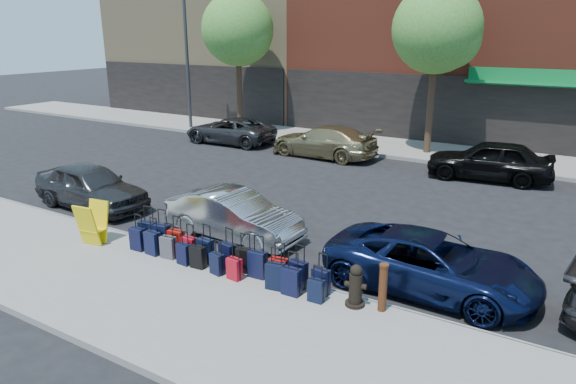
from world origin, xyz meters
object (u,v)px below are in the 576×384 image
Objects in this scene: car_far_0 at (230,130)px; car_near_1 at (234,215)px; tree_left at (240,31)px; car_near_2 at (431,263)px; fire_hydrant at (356,287)px; car_far_1 at (324,141)px; suitcase_front_5 at (228,255)px; car_far_2 at (489,160)px; bollard at (383,287)px; streetlight at (189,46)px; display_rack at (93,224)px; tree_center at (440,31)px; car_near_0 at (91,186)px.

car_near_1 is at bearing 35.76° from car_far_0.
tree_left reaches higher than car_near_2.
fire_hydrant is 16.95m from car_far_0.
car_near_1 is 0.80× the size of car_far_1.
car_far_0 is (-12.12, 11.85, 0.09)m from fire_hydrant.
car_far_2 is at bearing 84.18° from suitcase_front_5.
bollard is at bearing -46.14° from tree_left.
streetlight is 1.63× the size of car_far_1.
streetlight is (-2.94, -0.70, -0.75)m from tree_left.
streetlight is 21.83m from bollard.
car_near_2 is (4.26, 1.63, 0.18)m from suitcase_front_5.
display_rack is at bearing 20.10° from car_far_0.
tree_left reaches higher than car_far_2.
bollard is (3.20, -14.25, -4.75)m from tree_center.
fire_hydrant is at bearing -79.49° from tree_center.
car_far_0 is (-5.03, 12.42, -0.04)m from display_rack.
display_rack is 0.24× the size of car_near_2.
tree_left is 14.60m from car_far_2.
suitcase_front_5 is 0.21× the size of car_far_0.
streetlight is 5.93m from car_far_0.
car_near_0 is (-2.74, 2.15, 0.02)m from display_rack.
tree_center is at bearing -138.99° from car_far_2.
streetlight is at bearing -116.17° from car_far_0.
car_far_2 is at bearing 79.65° from fire_hydrant.
car_near_0 is at bearing -51.92° from car_far_2.
car_far_0 is at bearing 137.10° from bollard.
car_far_0 is (-7.68, 9.94, 0.00)m from car_near_1.
car_near_1 is at bearing -98.16° from tree_center.
suitcase_front_5 is 14.76m from car_far_0.
fire_hydrant is at bearing -47.45° from tree_left.
tree_left is 8.22× the size of fire_hydrant.
tree_left and tree_center have the same top height.
streetlight is 1.92× the size of car_near_0.
bollard is 0.22× the size of car_far_2.
fire_hydrant is (16.10, -13.64, -4.10)m from streetlight.
streetlight is 17.29m from display_rack.
car_far_1 is (6.46, -2.71, -4.70)m from tree_left.
fire_hydrant is at bearing -40.27° from streetlight.
car_near_1 is 0.87× the size of car_far_2.
car_far_1 is at bearing 85.80° from car_far_0.
car_near_1 is at bearing 148.34° from fire_hydrant.
car_far_2 is at bearing -42.98° from car_near_0.
bollard is 10.48m from car_near_0.
car_far_1 is at bearing 118.42° from suitcase_front_5.
display_rack is at bearing -158.79° from suitcase_front_5.
suitcase_front_5 is at bearing -23.68° from car_far_2.
suitcase_front_5 is (12.86, -13.58, -4.21)m from streetlight.
car_far_2 is at bearing -42.91° from tree_center.
car_near_1 is (-1.20, 1.85, 0.19)m from suitcase_front_5.
suitcase_front_5 is 0.21× the size of car_near_2.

